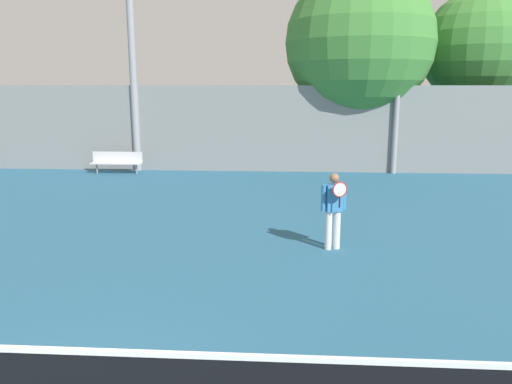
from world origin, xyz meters
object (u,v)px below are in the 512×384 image
(tennis_player, at_px, (334,207))
(bench_courtside_far, at_px, (117,160))
(light_pole_near_left, at_px, (401,26))
(tree_green_tall, at_px, (359,43))
(light_pole_far_right, at_px, (130,9))
(tree_green_broad, at_px, (479,48))

(tennis_player, bearing_deg, bench_courtside_far, 111.74)
(bench_courtside_far, xyz_separation_m, light_pole_near_left, (10.56, 0.71, 4.92))
(tennis_player, distance_m, bench_courtside_far, 11.41)
(tennis_player, relative_size, tree_green_tall, 0.20)
(light_pole_near_left, bearing_deg, tennis_player, -108.40)
(light_pole_far_right, bearing_deg, light_pole_near_left, -0.49)
(tree_green_broad, bearing_deg, light_pole_near_left, -139.78)
(bench_courtside_far, bearing_deg, light_pole_far_right, 54.87)
(bench_courtside_far, bearing_deg, tree_green_broad, 15.72)
(bench_courtside_far, height_order, light_pole_far_right, light_pole_far_right)
(tree_green_tall, distance_m, tree_green_broad, 5.60)
(light_pole_near_left, bearing_deg, tree_green_broad, 40.22)
(tennis_player, relative_size, light_pole_near_left, 0.18)
(tennis_player, distance_m, tree_green_broad, 15.12)
(tree_green_broad, bearing_deg, tennis_player, -119.22)
(tree_green_tall, relative_size, tree_green_broad, 1.08)
(tree_green_tall, bearing_deg, light_pole_near_left, -50.62)
(tennis_player, xyz_separation_m, tree_green_tall, (1.83, 10.89, 4.08))
(bench_courtside_far, height_order, tree_green_broad, tree_green_broad)
(light_pole_far_right, bearing_deg, tree_green_tall, 9.51)
(light_pole_near_left, relative_size, tree_green_broad, 1.17)
(light_pole_far_right, relative_size, tree_green_broad, 1.49)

